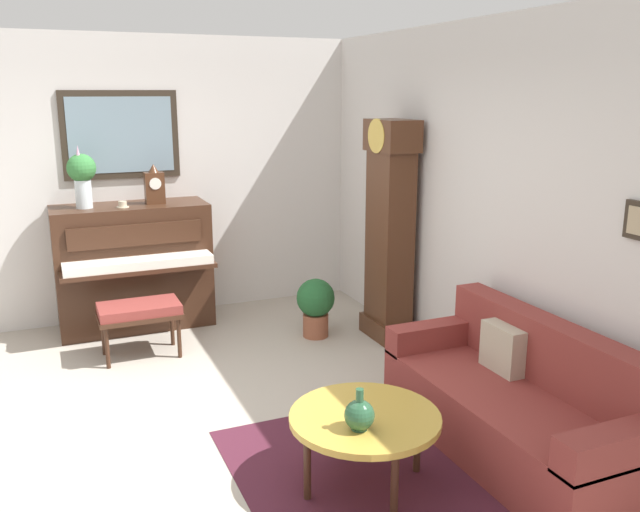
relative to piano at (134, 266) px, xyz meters
name	(u,v)px	position (x,y,z in m)	size (l,w,h in m)	color
ground_plane	(186,434)	(2.23, 0.00, -0.66)	(6.40, 6.00, 0.10)	#B2A899
wall_left	(123,179)	(-0.37, 0.00, 0.80)	(0.13, 4.90, 2.80)	silver
wall_back	(485,205)	(2.24, 2.40, 0.79)	(5.30, 0.13, 2.80)	silver
area_rug	(379,489)	(3.42, 0.89, -0.61)	(2.10, 1.50, 0.01)	#4C1E2D
piano	(134,266)	(0.00, 0.00, 0.00)	(0.87, 1.44, 1.21)	#3D2316
piano_bench	(139,312)	(0.81, -0.08, -0.21)	(0.42, 0.70, 0.48)	#3D2316
grandfather_clock	(390,237)	(1.22, 2.14, 0.35)	(0.52, 0.34, 2.03)	#4C2B19
couch	(519,406)	(3.36, 1.91, -0.30)	(1.90, 0.80, 0.84)	maroon
coffee_table	(365,420)	(3.33, 0.83, -0.19)	(0.88, 0.88, 0.45)	gold
mantel_clock	(154,186)	(0.00, 0.24, 0.77)	(0.13, 0.18, 0.38)	#4C2B19
flower_vase	(82,174)	(0.00, -0.40, 0.91)	(0.26, 0.26, 0.58)	silver
teacup	(123,205)	(0.11, -0.07, 0.62)	(0.12, 0.12, 0.06)	beige
green_jug	(359,415)	(3.47, 0.72, -0.07)	(0.17, 0.17, 0.24)	#234C33
potted_plant	(316,304)	(0.95, 1.51, -0.29)	(0.36, 0.36, 0.56)	#935138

